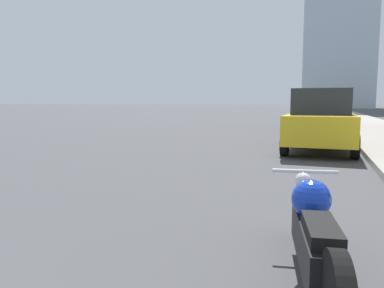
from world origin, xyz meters
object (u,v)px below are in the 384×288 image
at_px(motorcycle, 314,235).
at_px(parked_car_silver, 318,108).
at_px(parked_car_yellow, 321,121).
at_px(parked_car_blue, 316,113).
at_px(parked_car_red, 319,107).

bearing_deg(motorcycle, parked_car_silver, 82.04).
relative_size(parked_car_yellow, parked_car_blue, 0.94).
bearing_deg(parked_car_blue, motorcycle, -84.00).
distance_m(parked_car_yellow, parked_car_red, 35.85).
xyz_separation_m(motorcycle, parked_car_yellow, (0.06, 8.28, 0.49)).
distance_m(parked_car_yellow, parked_car_blue, 10.85).
height_order(motorcycle, parked_car_yellow, parked_car_yellow).
relative_size(motorcycle, parked_car_red, 0.54).
relative_size(parked_car_blue, parked_car_silver, 1.04).
bearing_deg(motorcycle, parked_car_red, 81.86).
distance_m(parked_car_silver, parked_car_red, 12.85).
bearing_deg(parked_car_red, parked_car_blue, -92.87).
distance_m(parked_car_yellow, parked_car_silver, 23.00).
relative_size(parked_car_yellow, parked_car_silver, 0.97).
distance_m(motorcycle, parked_car_yellow, 8.30).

